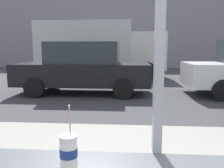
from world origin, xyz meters
name	(u,v)px	position (x,y,z in m)	size (l,w,h in m)	color
ground_plane	(133,88)	(0.00, 8.00, 0.00)	(60.00, 60.00, 0.00)	#38383A
sidewalk_strip	(141,165)	(0.00, 1.60, 0.07)	(16.00, 2.80, 0.13)	gray
building_facade_far	(132,32)	(0.00, 18.40, 2.84)	(28.00, 1.20, 5.67)	gray
soda_cup_right	(69,152)	(-0.45, -0.17, 1.05)	(0.09, 0.09, 0.33)	white
parked_car_black	(83,68)	(-1.73, 6.72, 0.89)	(4.53, 1.92, 1.76)	black
box_truck	(99,48)	(-1.78, 11.31, 1.59)	(6.59, 2.44, 2.91)	beige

